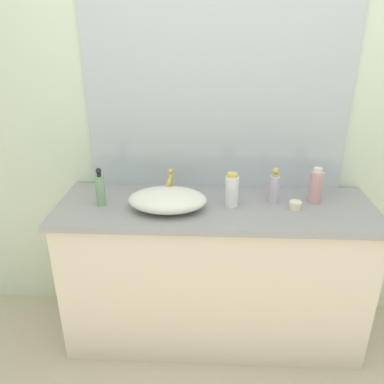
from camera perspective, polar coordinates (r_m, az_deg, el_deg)
bathroom_wall_rear at (r=2.18m, az=5.40°, el=12.17°), size 6.00×0.06×2.60m
vanity_counter at (r=2.24m, az=3.21°, el=-11.81°), size 1.66×0.54×0.86m
wall_mirror_panel at (r=2.12m, az=3.82°, el=16.16°), size 1.42×0.01×1.20m
sink_basin at (r=1.96m, az=-3.62°, el=-1.14°), size 0.40×0.28×0.10m
faucet at (r=2.09m, az=-3.21°, el=1.56°), size 0.03×0.14×0.15m
soap_dispenser at (r=2.05m, az=-13.33°, el=0.43°), size 0.05×0.05×0.20m
lotion_bottle at (r=1.99m, az=5.88°, el=0.21°), size 0.07×0.07×0.18m
perfume_bottle at (r=2.12m, az=17.75°, el=0.81°), size 0.07×0.07×0.19m
spray_can at (r=2.07m, az=12.01°, el=0.64°), size 0.05×0.05×0.19m
candle_jar at (r=2.04m, az=14.96°, el=-1.91°), size 0.06×0.06×0.04m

